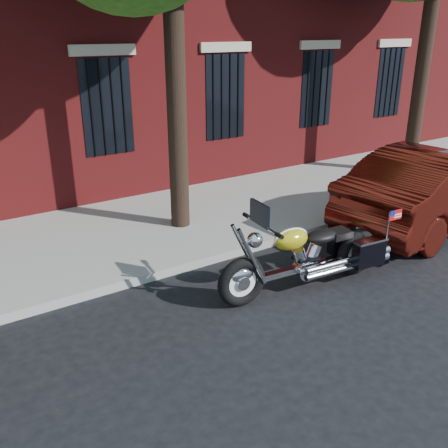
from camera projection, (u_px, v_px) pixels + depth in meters
ground at (246, 300)px, 7.40m from camera, size 120.00×120.00×0.00m
curb at (198, 262)px, 8.45m from camera, size 40.00×0.16×0.15m
sidewalk at (150, 227)px, 9.90m from camera, size 40.00×3.60×0.15m
motorcycle at (312, 256)px, 7.60m from camera, size 3.00×1.03×1.53m
car_maroon at (438, 187)px, 9.95m from camera, size 5.04×2.19×1.61m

